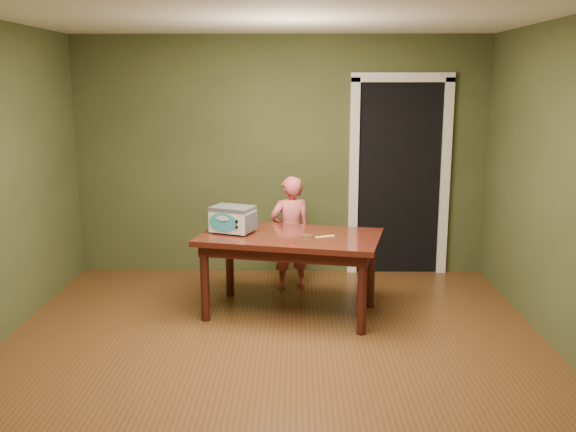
{
  "coord_description": "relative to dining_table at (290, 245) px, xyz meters",
  "views": [
    {
      "loc": [
        0.17,
        -4.5,
        2.11
      ],
      "look_at": [
        0.1,
        1.0,
        0.95
      ],
      "focal_mm": 40.0,
      "sensor_mm": 36.0,
      "label": 1
    }
  ],
  "objects": [
    {
      "name": "doorway",
      "position": [
        1.18,
        1.65,
        0.41
      ],
      "size": [
        1.1,
        0.66,
        2.25
      ],
      "color": "black",
      "rests_on": "ground"
    },
    {
      "name": "baking_pan",
      "position": [
        0.14,
        -0.1,
        0.11
      ],
      "size": [
        0.1,
        0.1,
        0.02
      ],
      "color": "silver",
      "rests_on": "dining_table"
    },
    {
      "name": "room_shell",
      "position": [
        -0.12,
        -1.13,
        1.06
      ],
      "size": [
        4.52,
        5.02,
        2.61
      ],
      "color": "#464D29",
      "rests_on": "ground"
    },
    {
      "name": "floor",
      "position": [
        -0.12,
        -1.13,
        -0.65
      ],
      "size": [
        5.0,
        5.0,
        0.0
      ],
      "primitive_type": "plane",
      "color": "brown",
      "rests_on": "ground"
    },
    {
      "name": "spatula",
      "position": [
        0.31,
        -0.08,
        0.1
      ],
      "size": [
        0.18,
        0.09,
        0.01
      ],
      "primitive_type": "cube",
      "rotation": [
        0.0,
        0.0,
        0.36
      ],
      "color": "#FFFC6E",
      "rests_on": "dining_table"
    },
    {
      "name": "toy_oven",
      "position": [
        -0.53,
        0.08,
        0.23
      ],
      "size": [
        0.45,
        0.38,
        0.24
      ],
      "rotation": [
        0.0,
        0.0,
        -0.38
      ],
      "color": "#4C4F54",
      "rests_on": "dining_table"
    },
    {
      "name": "dining_table",
      "position": [
        0.0,
        0.0,
        0.0
      ],
      "size": [
        1.76,
        1.22,
        0.75
      ],
      "rotation": [
        0.0,
        0.0,
        -0.22
      ],
      "color": "#3D170E",
      "rests_on": "floor"
    },
    {
      "name": "child",
      "position": [
        -0.01,
        0.74,
        -0.06
      ],
      "size": [
        0.49,
        0.39,
        1.18
      ],
      "primitive_type": "imported",
      "rotation": [
        0.0,
        0.0,
        3.43
      ],
      "color": "#D6585C",
      "rests_on": "floor"
    }
  ]
}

